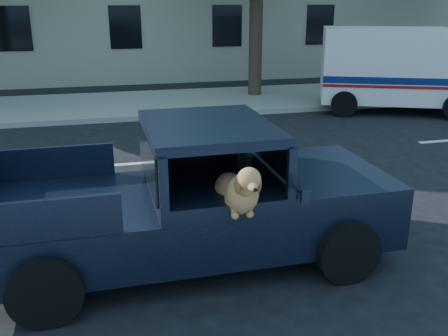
{
  "coord_description": "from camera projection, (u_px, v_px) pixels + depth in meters",
  "views": [
    {
      "loc": [
        -0.01,
        -6.57,
        3.26
      ],
      "look_at": [
        1.31,
        -1.17,
        1.36
      ],
      "focal_mm": 40.0,
      "sensor_mm": 36.0,
      "label": 1
    }
  ],
  "objects": [
    {
      "name": "far_sidewalk",
      "position": [
        105.0,
        106.0,
        15.53
      ],
      "size": [
        60.0,
        4.0,
        0.15
      ],
      "primitive_type": "cube",
      "color": "gray",
      "rests_on": "ground"
    },
    {
      "name": "mail_truck",
      "position": [
        394.0,
        76.0,
        14.86
      ],
      "size": [
        4.89,
        3.6,
        2.44
      ],
      "rotation": [
        0.0,
        0.0,
        -0.39
      ],
      "color": "silver",
      "rests_on": "ground"
    },
    {
      "name": "ground",
      "position": [
        116.0,
        240.0,
        7.09
      ],
      "size": [
        120.0,
        120.0,
        0.0
      ],
      "primitive_type": "plane",
      "color": "black",
      "rests_on": "ground"
    },
    {
      "name": "lane_stripes",
      "position": [
        205.0,
        159.0,
        10.67
      ],
      "size": [
        21.6,
        0.14,
        0.01
      ],
      "primitive_type": null,
      "color": "silver",
      "rests_on": "ground"
    },
    {
      "name": "pickup_truck",
      "position": [
        184.0,
        217.0,
        6.36
      ],
      "size": [
        5.12,
        2.62,
        1.82
      ],
      "rotation": [
        0.0,
        0.0,
        0.01
      ],
      "color": "black",
      "rests_on": "ground"
    }
  ]
}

